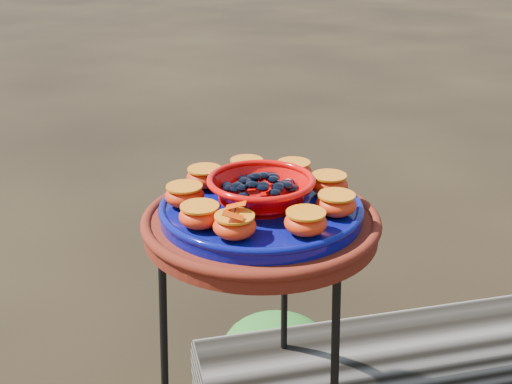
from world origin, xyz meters
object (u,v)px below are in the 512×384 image
(terracotta_saucer, at_px, (261,226))
(driftwood_log, at_px, (469,353))
(plant_stand, at_px, (260,378))
(cobalt_plate, at_px, (261,211))
(red_bowl, at_px, (261,192))

(terracotta_saucer, bearing_deg, driftwood_log, 48.03)
(plant_stand, bearing_deg, cobalt_plate, 0.00)
(terracotta_saucer, height_order, cobalt_plate, cobalt_plate)
(red_bowl, bearing_deg, driftwood_log, 48.03)
(plant_stand, relative_size, cobalt_plate, 1.79)
(cobalt_plate, relative_size, driftwood_log, 0.25)
(terracotta_saucer, bearing_deg, red_bowl, 0.00)
(plant_stand, bearing_deg, driftwood_log, 48.03)
(cobalt_plate, distance_m, driftwood_log, 0.92)
(driftwood_log, bearing_deg, terracotta_saucer, -131.97)
(plant_stand, relative_size, terracotta_saucer, 1.54)
(plant_stand, xyz_separation_m, red_bowl, (0.00, 0.00, 0.44))
(terracotta_saucer, height_order, driftwood_log, terracotta_saucer)
(cobalt_plate, height_order, driftwood_log, cobalt_plate)
(driftwood_log, bearing_deg, red_bowl, -131.97)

